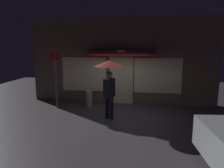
% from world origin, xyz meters
% --- Properties ---
extents(ground_plane, '(18.00, 18.00, 0.00)m').
position_xyz_m(ground_plane, '(0.00, 0.00, 0.00)').
color(ground_plane, '#423F44').
extents(building_facade, '(8.62, 1.00, 3.95)m').
position_xyz_m(building_facade, '(-0.00, 2.34, 1.96)').
color(building_facade, brown).
rests_on(building_facade, ground).
extents(person_with_umbrella, '(1.11, 1.11, 2.17)m').
position_xyz_m(person_with_umbrella, '(-0.20, 0.02, 1.72)').
color(person_with_umbrella, black).
rests_on(person_with_umbrella, ground).
extents(street_sign_post, '(0.40, 0.07, 2.50)m').
position_xyz_m(street_sign_post, '(-2.71, 1.04, 1.42)').
color(street_sign_post, '#595B60').
rests_on(street_sign_post, ground).
extents(sidewalk_bollard, '(0.28, 0.28, 0.70)m').
position_xyz_m(sidewalk_bollard, '(-1.36, 1.43, 0.35)').
color(sidewalk_bollard, '#B2A899').
rests_on(sidewalk_bollard, ground).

